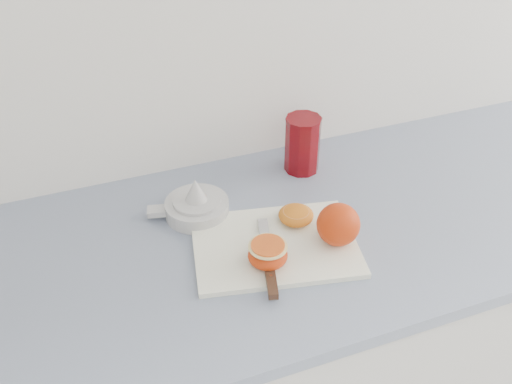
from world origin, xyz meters
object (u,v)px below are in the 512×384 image
counter (284,359)px  half_orange (268,254)px  citrus_juicer (196,205)px  cutting_board (275,245)px  red_tumbler (302,146)px

counter → half_orange: 0.50m
counter → citrus_juicer: bearing=147.8°
counter → cutting_board: size_ratio=7.10×
half_orange → red_tumbler: 0.36m
cutting_board → citrus_juicer: (-0.12, 0.16, 0.02)m
cutting_board → red_tumbler: (0.17, 0.24, 0.06)m
half_orange → red_tumbler: (0.20, 0.29, 0.03)m
citrus_juicer → red_tumbler: 0.30m
counter → half_orange: size_ratio=30.13×
citrus_juicer → cutting_board: bearing=-53.0°
cutting_board → citrus_juicer: bearing=127.0°
counter → red_tumbler: 0.55m
counter → half_orange: bearing=-132.8°
counter → red_tumbler: red_tumbler is taller
counter → cutting_board: (-0.06, -0.05, 0.45)m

